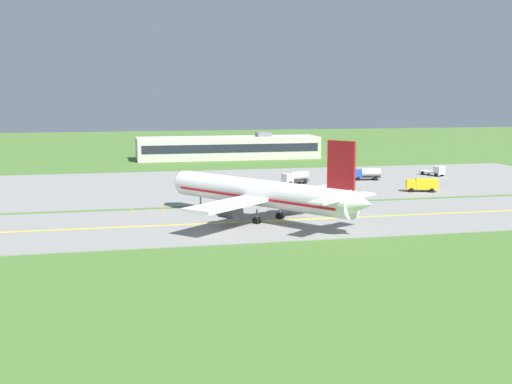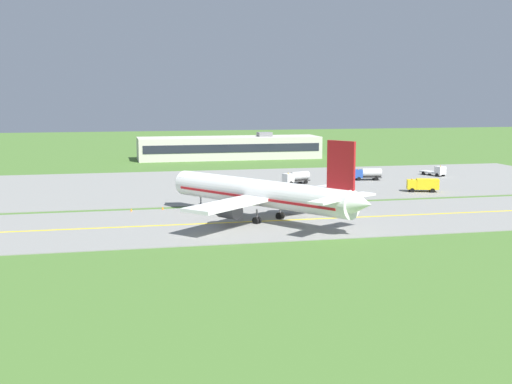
# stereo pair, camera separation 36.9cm
# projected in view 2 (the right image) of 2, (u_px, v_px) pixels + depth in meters

# --- Properties ---
(ground_plane) EXTENTS (500.00, 500.00, 0.00)m
(ground_plane) POSITION_uv_depth(u_px,v_px,m) (272.00, 221.00, 100.31)
(ground_plane) COLOR #47702D
(taxiway_strip) EXTENTS (240.00, 28.00, 0.10)m
(taxiway_strip) POSITION_uv_depth(u_px,v_px,m) (272.00, 221.00, 100.31)
(taxiway_strip) COLOR gray
(taxiway_strip) RESTS_ON ground
(apron_pad) EXTENTS (140.00, 52.00, 0.10)m
(apron_pad) POSITION_uv_depth(u_px,v_px,m) (270.00, 183.00, 143.02)
(apron_pad) COLOR gray
(apron_pad) RESTS_ON ground
(taxiway_centreline) EXTENTS (220.00, 0.60, 0.01)m
(taxiway_centreline) POSITION_uv_depth(u_px,v_px,m) (272.00, 221.00, 100.30)
(taxiway_centreline) COLOR yellow
(taxiway_centreline) RESTS_ON taxiway_strip
(airplane_lead) EXTENTS (29.00, 34.66, 12.70)m
(airplane_lead) POSITION_uv_depth(u_px,v_px,m) (261.00, 193.00, 100.44)
(airplane_lead) COLOR white
(airplane_lead) RESTS_ON ground
(service_truck_baggage) EXTENTS (6.34, 3.87, 2.60)m
(service_truck_baggage) POSITION_uv_depth(u_px,v_px,m) (423.00, 184.00, 129.80)
(service_truck_baggage) COLOR yellow
(service_truck_baggage) RESTS_ON ground
(service_truck_fuel) EXTENTS (6.33, 4.10, 2.65)m
(service_truck_fuel) POSITION_uv_depth(u_px,v_px,m) (296.00, 177.00, 141.10)
(service_truck_fuel) COLOR silver
(service_truck_fuel) RESTS_ON ground
(service_truck_catering) EXTENTS (6.26, 3.10, 2.65)m
(service_truck_catering) POSITION_uv_depth(u_px,v_px,m) (367.00, 174.00, 147.37)
(service_truck_catering) COLOR #264CA5
(service_truck_catering) RESTS_ON ground
(service_truck_pushback) EXTENTS (4.05, 6.72, 2.59)m
(service_truck_pushback) POSITION_uv_depth(u_px,v_px,m) (436.00, 171.00, 154.80)
(service_truck_pushback) COLOR silver
(service_truck_pushback) RESTS_ON ground
(terminal_building) EXTENTS (53.00, 12.77, 7.61)m
(terminal_building) POSITION_uv_depth(u_px,v_px,m) (229.00, 148.00, 196.53)
(terminal_building) COLOR beige
(terminal_building) RESTS_ON ground
(traffic_cone_near_edge) EXTENTS (0.44, 0.44, 0.60)m
(traffic_cone_near_edge) POSITION_uv_depth(u_px,v_px,m) (131.00, 210.00, 108.35)
(traffic_cone_near_edge) COLOR orange
(traffic_cone_near_edge) RESTS_ON ground
(traffic_cone_mid_edge) EXTENTS (0.44, 0.44, 0.60)m
(traffic_cone_mid_edge) POSITION_uv_depth(u_px,v_px,m) (289.00, 204.00, 114.34)
(traffic_cone_mid_edge) COLOR orange
(traffic_cone_mid_edge) RESTS_ON ground
(traffic_cone_far_edge) EXTENTS (0.44, 0.44, 0.60)m
(traffic_cone_far_edge) POSITION_uv_depth(u_px,v_px,m) (163.00, 208.00, 109.94)
(traffic_cone_far_edge) COLOR orange
(traffic_cone_far_edge) RESTS_ON ground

